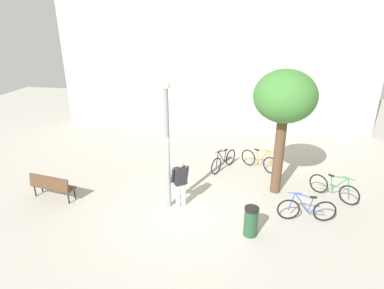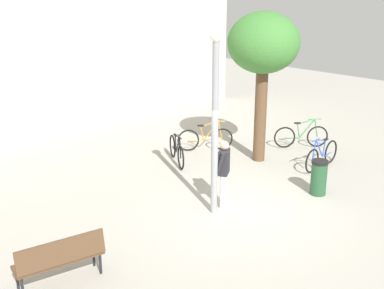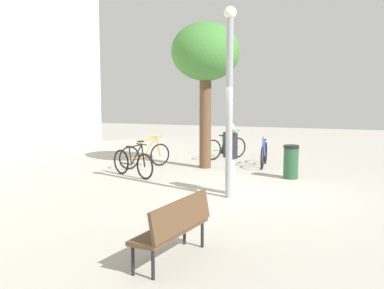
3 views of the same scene
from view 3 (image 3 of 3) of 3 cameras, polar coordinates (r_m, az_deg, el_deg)
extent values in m
plane|color=#A8A399|center=(11.51, 7.63, -5.73)|extent=(36.00, 36.00, 0.00)
cylinder|color=gray|center=(10.72, 4.47, 4.15)|extent=(0.15, 0.15, 3.99)
sphere|color=#F2EACC|center=(10.82, 4.58, 15.42)|extent=(0.28, 0.28, 0.28)
cylinder|color=white|center=(11.21, 4.72, -3.82)|extent=(0.14, 0.14, 0.85)
cylinder|color=white|center=(11.39, 4.38, -3.64)|extent=(0.14, 0.14, 0.85)
cube|color=#232328|center=(11.19, 4.58, -0.08)|extent=(0.46, 0.40, 0.60)
sphere|color=tan|center=(11.15, 4.60, 2.01)|extent=(0.22, 0.22, 0.22)
cylinder|color=#232328|center=(10.94, 4.78, -0.09)|extent=(0.20, 0.24, 0.55)
cylinder|color=#232328|center=(11.40, 3.92, 0.21)|extent=(0.20, 0.24, 0.55)
cube|color=#513823|center=(7.05, -2.61, -10.18)|extent=(1.65, 0.72, 0.06)
cube|color=#513823|center=(6.89, -1.25, -8.42)|extent=(1.60, 0.41, 0.44)
cylinder|color=black|center=(6.63, -7.07, -13.54)|extent=(0.05, 0.05, 0.42)
cylinder|color=black|center=(7.79, -0.91, -10.32)|extent=(0.05, 0.05, 0.42)
cylinder|color=black|center=(6.47, -4.67, -14.06)|extent=(0.05, 0.05, 0.42)
cylinder|color=black|center=(7.65, 1.23, -10.66)|extent=(0.05, 0.05, 0.42)
cylinder|color=brown|center=(14.65, 1.60, 2.66)|extent=(0.36, 0.36, 2.83)
ellipsoid|color=#3D7A33|center=(14.64, 1.63, 11.04)|extent=(2.08, 2.08, 1.76)
torus|color=black|center=(15.16, -3.85, -1.22)|extent=(0.60, 0.46, 0.71)
torus|color=black|center=(14.61, -7.49, -1.59)|extent=(0.60, 0.46, 0.71)
cylinder|color=orange|center=(14.93, -5.04, -0.26)|extent=(0.42, 0.32, 0.64)
cylinder|color=orange|center=(14.88, -5.21, 0.62)|extent=(0.49, 0.37, 0.18)
cylinder|color=orange|center=(14.80, -5.98, -0.63)|extent=(0.13, 0.11, 0.48)
cylinder|color=orange|center=(14.73, -6.63, -1.60)|extent=(0.43, 0.32, 0.04)
cylinder|color=orange|center=(15.09, -4.07, -0.17)|extent=(0.15, 0.13, 0.63)
cube|color=black|center=(14.74, -6.16, 0.37)|extent=(0.21, 0.18, 0.04)
cylinder|color=orange|center=(15.02, -4.28, 0.98)|extent=(0.37, 0.28, 0.03)
torus|color=black|center=(16.95, 5.48, -0.36)|extent=(0.58, 0.48, 0.71)
torus|color=black|center=(16.28, 2.48, -0.64)|extent=(0.58, 0.48, 0.71)
cylinder|color=#338447|center=(16.69, 4.52, 0.52)|extent=(0.41, 0.34, 0.64)
cylinder|color=#338447|center=(16.63, 4.39, 1.31)|extent=(0.47, 0.39, 0.18)
cylinder|color=#338447|center=(16.52, 3.74, 0.20)|extent=(0.13, 0.11, 0.48)
cylinder|color=#338447|center=(16.43, 3.18, -0.66)|extent=(0.41, 0.34, 0.04)
cylinder|color=#338447|center=(16.87, 5.32, 0.58)|extent=(0.15, 0.13, 0.63)
cube|color=black|center=(16.46, 3.61, 1.10)|extent=(0.21, 0.19, 0.04)
cylinder|color=#338447|center=(16.80, 5.16, 1.62)|extent=(0.36, 0.30, 0.03)
torus|color=black|center=(14.64, 8.39, -1.58)|extent=(0.71, 0.10, 0.71)
torus|color=black|center=(15.73, 8.77, -0.99)|extent=(0.71, 0.10, 0.71)
cylinder|color=blue|center=(14.96, 8.54, -0.30)|extent=(0.50, 0.07, 0.64)
cylinder|color=blue|center=(14.98, 8.57, 0.62)|extent=(0.58, 0.07, 0.18)
cylinder|color=blue|center=(15.25, 8.63, -0.44)|extent=(0.14, 0.04, 0.48)
cylinder|color=blue|center=(15.48, 8.68, -1.21)|extent=(0.50, 0.07, 0.04)
cylinder|color=blue|center=(14.67, 8.43, -0.44)|extent=(0.17, 0.05, 0.63)
cube|color=black|center=(15.27, 8.67, 0.57)|extent=(0.20, 0.09, 0.04)
cylinder|color=blue|center=(14.69, 8.48, 0.79)|extent=(0.44, 0.06, 0.03)
torus|color=black|center=(13.01, -5.65, -2.62)|extent=(0.39, 0.65, 0.71)
torus|color=black|center=(13.89, -8.44, -2.05)|extent=(0.39, 0.65, 0.71)
cylinder|color=black|center=(13.26, -6.64, -1.21)|extent=(0.27, 0.45, 0.64)
cylinder|color=black|center=(13.26, -6.78, -0.18)|extent=(0.31, 0.52, 0.18)
cylinder|color=black|center=(13.49, -7.36, -1.40)|extent=(0.10, 0.14, 0.48)
cylinder|color=black|center=(13.69, -7.84, -2.28)|extent=(0.27, 0.45, 0.04)
cylinder|color=black|center=(13.02, -5.84, -1.35)|extent=(0.11, 0.16, 0.63)
cube|color=black|center=(13.50, -7.50, -0.26)|extent=(0.17, 0.21, 0.04)
cylinder|color=black|center=(13.03, -6.04, 0.03)|extent=(0.24, 0.40, 0.03)
cylinder|color=#234C2D|center=(13.35, 11.72, -2.21)|extent=(0.40, 0.40, 0.84)
cylinder|color=black|center=(13.29, 11.76, -0.26)|extent=(0.42, 0.42, 0.08)
camera|label=1|loc=(14.68, 46.64, 18.37)|focal=29.89mm
camera|label=2|loc=(6.30, 84.02, 26.20)|focal=46.98mm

